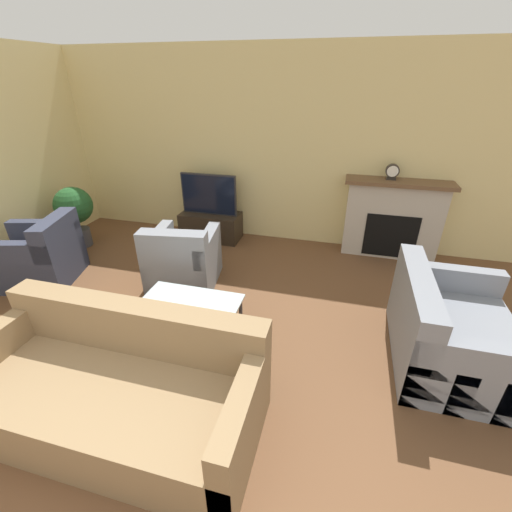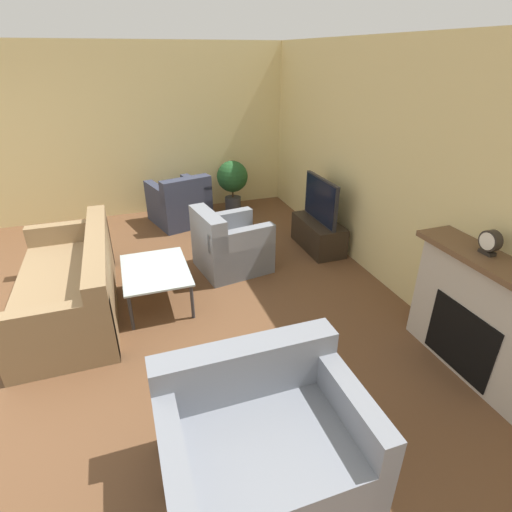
{
  "view_description": "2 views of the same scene",
  "coord_description": "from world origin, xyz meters",
  "px_view_note": "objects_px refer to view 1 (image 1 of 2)",
  "views": [
    {
      "loc": [
        1.26,
        -0.4,
        2.29
      ],
      "look_at": [
        0.46,
        2.61,
        0.65
      ],
      "focal_mm": 24.0,
      "sensor_mm": 36.0,
      "label": 1
    },
    {
      "loc": [
        3.93,
        1.68,
        2.52
      ],
      "look_at": [
        0.53,
        2.85,
        0.68
      ],
      "focal_mm": 28.0,
      "sensor_mm": 36.0,
      "label": 2
    }
  ],
  "objects_px": {
    "couch_sectional": "(118,390)",
    "couch_loveseat": "(449,334)",
    "armchair_by_window": "(39,258)",
    "armchair_accent": "(183,263)",
    "mantel_clock": "(392,172)",
    "coffee_table": "(186,311)",
    "tv": "(209,194)",
    "potted_plant": "(74,209)"
  },
  "relations": [
    {
      "from": "couch_sectional",
      "to": "couch_loveseat",
      "type": "height_order",
      "value": "same"
    },
    {
      "from": "armchair_by_window",
      "to": "armchair_accent",
      "type": "bearing_deg",
      "value": 85.46
    },
    {
      "from": "armchair_accent",
      "to": "armchair_by_window",
      "type": "bearing_deg",
      "value": 1.82
    },
    {
      "from": "mantel_clock",
      "to": "armchair_by_window",
      "type": "bearing_deg",
      "value": -155.93
    },
    {
      "from": "couch_sectional",
      "to": "mantel_clock",
      "type": "xyz_separation_m",
      "value": [
        1.98,
        3.35,
        0.9
      ]
    },
    {
      "from": "couch_loveseat",
      "to": "armchair_accent",
      "type": "bearing_deg",
      "value": 78.54
    },
    {
      "from": "coffee_table",
      "to": "tv",
      "type": "bearing_deg",
      "value": 106.36
    },
    {
      "from": "armchair_by_window",
      "to": "coffee_table",
      "type": "relative_size",
      "value": 1.13
    },
    {
      "from": "coffee_table",
      "to": "mantel_clock",
      "type": "height_order",
      "value": "mantel_clock"
    },
    {
      "from": "armchair_accent",
      "to": "mantel_clock",
      "type": "bearing_deg",
      "value": -156.31
    },
    {
      "from": "couch_loveseat",
      "to": "coffee_table",
      "type": "height_order",
      "value": "couch_loveseat"
    },
    {
      "from": "potted_plant",
      "to": "coffee_table",
      "type": "bearing_deg",
      "value": -32.61
    },
    {
      "from": "couch_loveseat",
      "to": "coffee_table",
      "type": "bearing_deg",
      "value": 99.99
    },
    {
      "from": "mantel_clock",
      "to": "potted_plant",
      "type": "bearing_deg",
      "value": -168.44
    },
    {
      "from": "potted_plant",
      "to": "mantel_clock",
      "type": "relative_size",
      "value": 4.45
    },
    {
      "from": "tv",
      "to": "potted_plant",
      "type": "height_order",
      "value": "tv"
    },
    {
      "from": "armchair_by_window",
      "to": "armchair_accent",
      "type": "height_order",
      "value": "same"
    },
    {
      "from": "armchair_accent",
      "to": "potted_plant",
      "type": "distance_m",
      "value": 2.1
    },
    {
      "from": "couch_sectional",
      "to": "couch_loveseat",
      "type": "bearing_deg",
      "value": 27.58
    },
    {
      "from": "couch_sectional",
      "to": "armchair_accent",
      "type": "xyz_separation_m",
      "value": [
        -0.37,
        1.85,
        0.01
      ]
    },
    {
      "from": "armchair_accent",
      "to": "mantel_clock",
      "type": "xyz_separation_m",
      "value": [
        2.35,
        1.5,
        0.89
      ]
    },
    {
      "from": "tv",
      "to": "armchair_accent",
      "type": "bearing_deg",
      "value": -82.14
    },
    {
      "from": "couch_sectional",
      "to": "potted_plant",
      "type": "bearing_deg",
      "value": 133.79
    },
    {
      "from": "couch_sectional",
      "to": "couch_loveseat",
      "type": "distance_m",
      "value": 2.76
    },
    {
      "from": "coffee_table",
      "to": "potted_plant",
      "type": "height_order",
      "value": "potted_plant"
    },
    {
      "from": "couch_sectional",
      "to": "armchair_accent",
      "type": "relative_size",
      "value": 2.19
    },
    {
      "from": "coffee_table",
      "to": "armchair_accent",
      "type": "bearing_deg",
      "value": 117.03
    },
    {
      "from": "couch_loveseat",
      "to": "armchair_accent",
      "type": "height_order",
      "value": "same"
    },
    {
      "from": "armchair_by_window",
      "to": "coffee_table",
      "type": "xyz_separation_m",
      "value": [
        2.28,
        -0.64,
        0.09
      ]
    },
    {
      "from": "tv",
      "to": "mantel_clock",
      "type": "bearing_deg",
      "value": 3.27
    },
    {
      "from": "mantel_clock",
      "to": "couch_sectional",
      "type": "bearing_deg",
      "value": -120.58
    },
    {
      "from": "couch_sectional",
      "to": "mantel_clock",
      "type": "distance_m",
      "value": 3.99
    },
    {
      "from": "coffee_table",
      "to": "potted_plant",
      "type": "relative_size",
      "value": 1.04
    },
    {
      "from": "coffee_table",
      "to": "armchair_by_window",
      "type": "bearing_deg",
      "value": 164.42
    },
    {
      "from": "armchair_by_window",
      "to": "armchair_accent",
      "type": "xyz_separation_m",
      "value": [
        1.78,
        0.34,
        0.0
      ]
    },
    {
      "from": "armchair_accent",
      "to": "couch_sectional",
      "type": "bearing_deg",
      "value": 92.28
    },
    {
      "from": "tv",
      "to": "couch_loveseat",
      "type": "distance_m",
      "value": 3.59
    },
    {
      "from": "tv",
      "to": "potted_plant",
      "type": "bearing_deg",
      "value": -157.63
    },
    {
      "from": "armchair_accent",
      "to": "coffee_table",
      "type": "relative_size",
      "value": 1.01
    },
    {
      "from": "coffee_table",
      "to": "couch_loveseat",
      "type": "bearing_deg",
      "value": 9.99
    },
    {
      "from": "armchair_by_window",
      "to": "coffee_table",
      "type": "bearing_deg",
      "value": 59.09
    },
    {
      "from": "tv",
      "to": "couch_loveseat",
      "type": "relative_size",
      "value": 0.67
    }
  ]
}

